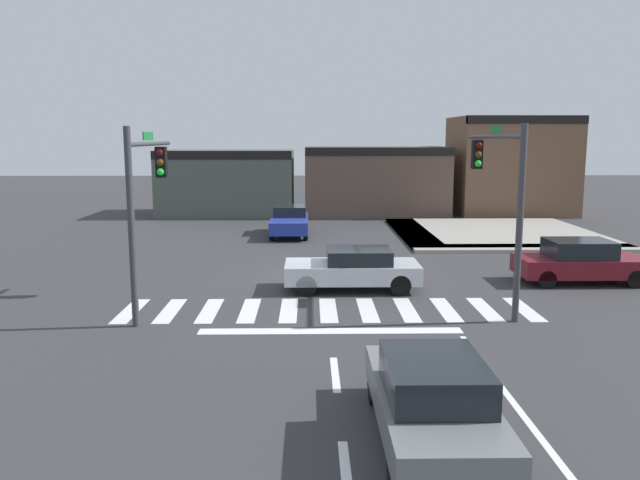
{
  "coord_description": "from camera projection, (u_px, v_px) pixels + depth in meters",
  "views": [
    {
      "loc": [
        -0.53,
        -22.22,
        4.95
      ],
      "look_at": [
        -0.13,
        1.83,
        1.02
      ],
      "focal_mm": 35.57,
      "sensor_mm": 36.0,
      "label": 1
    }
  ],
  "objects": [
    {
      "name": "car_blue",
      "position": [
        290.0,
        221.0,
        32.18
      ],
      "size": [
        1.85,
        4.53,
        1.43
      ],
      "rotation": [
        0.0,
        0.0,
        -1.57
      ],
      "color": "#23389E",
      "rests_on": "ground_plane"
    },
    {
      "name": "car_gray",
      "position": [
        432.0,
        399.0,
        10.27
      ],
      "size": [
        1.75,
        4.46,
        1.46
      ],
      "rotation": [
        0.0,
        0.0,
        1.57
      ],
      "color": "slate",
      "rests_on": "ground_plane"
    },
    {
      "name": "bike_detector_marking",
      "position": [
        406.0,
        369.0,
        13.63
      ],
      "size": [
        1.14,
        1.14,
        0.01
      ],
      "color": "yellow",
      "rests_on": "ground_plane"
    },
    {
      "name": "traffic_signal_southeast",
      "position": [
        498.0,
        178.0,
        18.67
      ],
      "size": [
        0.32,
        5.67,
        5.3
      ],
      "rotation": [
        0.0,
        0.0,
        1.57
      ],
      "color": "#383A3D",
      "rests_on": "ground_plane"
    },
    {
      "name": "curb_corner_northeast",
      "position": [
        487.0,
        234.0,
        32.15
      ],
      "size": [
        10.0,
        10.6,
        0.15
      ],
      "color": "#9E998E",
      "rests_on": "ground_plane"
    },
    {
      "name": "crosswalk_near",
      "position": [
        328.0,
        310.0,
        18.29
      ],
      "size": [
        11.87,
        2.61,
        0.01
      ],
      "color": "silver",
      "rests_on": "ground_plane"
    },
    {
      "name": "traffic_signal_southwest",
      "position": [
        147.0,
        186.0,
        17.85
      ],
      "size": [
        0.32,
        4.8,
        5.22
      ],
      "rotation": [
        0.0,
        0.0,
        1.57
      ],
      "color": "#383A3D",
      "rests_on": "ground_plane"
    },
    {
      "name": "car_silver",
      "position": [
        353.0,
        268.0,
        20.67
      ],
      "size": [
        4.35,
        1.92,
        1.36
      ],
      "rotation": [
        0.0,
        0.0,
        3.14
      ],
      "color": "#B7BABF",
      "rests_on": "ground_plane"
    },
    {
      "name": "ground_plane",
      "position": [
        325.0,
        276.0,
        22.73
      ],
      "size": [
        120.0,
        120.0,
        0.0
      ],
      "primitive_type": "plane",
      "color": "#353538"
    },
    {
      "name": "storefront_row",
      "position": [
        388.0,
        174.0,
        40.97
      ],
      "size": [
        26.17,
        6.17,
        6.22
      ],
      "color": "#4C564C",
      "rests_on": "ground_plane"
    },
    {
      "name": "car_maroon",
      "position": [
        580.0,
        261.0,
        21.64
      ],
      "size": [
        4.32,
        1.86,
        1.48
      ],
      "rotation": [
        0.0,
        0.0,
        3.14
      ],
      "color": "maroon",
      "rests_on": "ground_plane"
    },
    {
      "name": "lane_markings",
      "position": [
        409.0,
        448.0,
        10.18
      ],
      "size": [
        6.8,
        24.25,
        0.01
      ],
      "color": "white",
      "rests_on": "ground_plane"
    }
  ]
}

